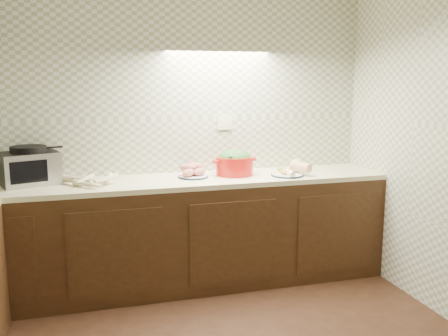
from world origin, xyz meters
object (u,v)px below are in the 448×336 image
object	(u,v)px
toaster_oven	(30,166)
veg_plate	(292,169)
onion_bowl	(193,170)
sweet_potato_plate	(193,172)
dutch_oven	(235,162)
parsnip_pile	(94,180)

from	to	relation	value
toaster_oven	veg_plate	size ratio (longest dim) A/B	1.41
onion_bowl	sweet_potato_plate	bearing A→B (deg)	-102.73
onion_bowl	dutch_oven	xyz separation A→B (m)	(0.34, -0.10, 0.06)
parsnip_pile	onion_bowl	distance (m)	0.84
parsnip_pile	dutch_oven	world-z (taller)	dutch_oven
sweet_potato_plate	dutch_oven	xyz separation A→B (m)	(0.36, 0.01, 0.06)
parsnip_pile	veg_plate	bearing A→B (deg)	-0.92
parsnip_pile	veg_plate	world-z (taller)	veg_plate
sweet_potato_plate	dutch_oven	world-z (taller)	dutch_oven
dutch_oven	veg_plate	xyz separation A→B (m)	(0.46, -0.13, -0.06)
toaster_oven	onion_bowl	xyz separation A→B (m)	(1.28, 0.03, -0.09)
parsnip_pile	onion_bowl	xyz separation A→B (m)	(0.81, 0.20, 0.01)
toaster_oven	parsnip_pile	xyz separation A→B (m)	(0.47, -0.18, -0.10)
parsnip_pile	sweet_potato_plate	world-z (taller)	sweet_potato_plate
sweet_potato_plate	veg_plate	bearing A→B (deg)	-8.08
sweet_potato_plate	onion_bowl	distance (m)	0.12
toaster_oven	parsnip_pile	size ratio (longest dim) A/B	1.11
toaster_oven	dutch_oven	bearing A→B (deg)	-20.64
sweet_potato_plate	toaster_oven	bearing A→B (deg)	176.02
onion_bowl	veg_plate	distance (m)	0.83
parsnip_pile	veg_plate	size ratio (longest dim) A/B	1.28
toaster_oven	veg_plate	world-z (taller)	toaster_oven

